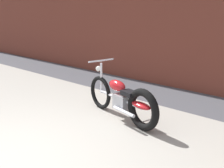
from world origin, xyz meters
TOP-DOWN VIEW (x-y plane):
  - sidewalk_slab at (0.00, 1.75)m, footprint 36.00×3.50m
  - motorcycle_red at (0.29, 2.37)m, footprint 1.98×0.73m

SIDE VIEW (x-z plane):
  - sidewalk_slab at x=0.00m, z-range 0.00..0.01m
  - motorcycle_red at x=0.29m, z-range -0.12..0.91m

